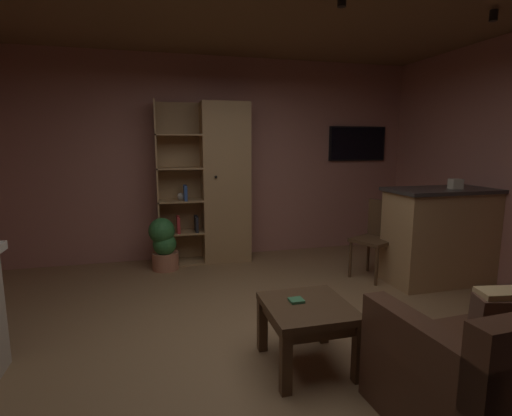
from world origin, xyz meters
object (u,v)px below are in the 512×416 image
at_px(kitchen_bar_counter, 449,235).
at_px(coffee_table, 307,316).
at_px(bookshelf_cabinet, 219,184).
at_px(wall_mounted_tv, 357,144).
at_px(dining_chair, 377,234).
at_px(tissue_box, 455,184).
at_px(potted_floor_plant, 164,244).
at_px(table_book_0, 296,300).

bearing_deg(kitchen_bar_counter, coffee_table, -151.17).
height_order(bookshelf_cabinet, coffee_table, bookshelf_cabinet).
relative_size(bookshelf_cabinet, kitchen_bar_counter, 1.45).
bearing_deg(wall_mounted_tv, dining_chair, -107.95).
height_order(kitchen_bar_counter, dining_chair, kitchen_bar_counter).
bearing_deg(tissue_box, potted_floor_plant, 157.67).
distance_m(bookshelf_cabinet, tissue_box, 2.86).
distance_m(tissue_box, wall_mounted_tv, 1.84).
bearing_deg(potted_floor_plant, wall_mounted_tv, 9.03).
bearing_deg(kitchen_bar_counter, tissue_box, -107.41).
relative_size(bookshelf_cabinet, dining_chair, 2.31).
height_order(table_book_0, potted_floor_plant, potted_floor_plant).
xyz_separation_m(kitchen_bar_counter, potted_floor_plant, (-3.18, 1.24, -0.21)).
height_order(tissue_box, dining_chair, tissue_box).
bearing_deg(dining_chair, kitchen_bar_counter, -25.01).
relative_size(tissue_box, coffee_table, 0.19).
height_order(tissue_box, coffee_table, tissue_box).
xyz_separation_m(coffee_table, potted_floor_plant, (-0.94, 2.47, -0.03)).
relative_size(dining_chair, wall_mounted_tv, 1.02).
bearing_deg(wall_mounted_tv, bookshelf_cabinet, -174.41).
bearing_deg(bookshelf_cabinet, potted_floor_plant, -161.73).
relative_size(kitchen_bar_counter, potted_floor_plant, 2.18).
distance_m(coffee_table, wall_mounted_tv, 3.74).
relative_size(coffee_table, dining_chair, 0.69).
bearing_deg(coffee_table, table_book_0, 133.67).
xyz_separation_m(table_book_0, potted_floor_plant, (-0.88, 2.41, -0.13)).
height_order(bookshelf_cabinet, wall_mounted_tv, bookshelf_cabinet).
relative_size(coffee_table, table_book_0, 6.31).
xyz_separation_m(kitchen_bar_counter, coffee_table, (-2.24, -1.23, -0.18)).
height_order(tissue_box, potted_floor_plant, tissue_box).
bearing_deg(tissue_box, bookshelf_cabinet, 147.11).
bearing_deg(potted_floor_plant, kitchen_bar_counter, -21.25).
relative_size(potted_floor_plant, wall_mounted_tv, 0.75).
distance_m(bookshelf_cabinet, wall_mounted_tv, 2.22).
height_order(dining_chair, wall_mounted_tv, wall_mounted_tv).
distance_m(coffee_table, potted_floor_plant, 2.65).
height_order(bookshelf_cabinet, kitchen_bar_counter, bookshelf_cabinet).
height_order(dining_chair, potted_floor_plant, dining_chair).
bearing_deg(dining_chair, bookshelf_cabinet, 145.85).
distance_m(bookshelf_cabinet, table_book_0, 2.72).
distance_m(kitchen_bar_counter, coffee_table, 2.57).
xyz_separation_m(kitchen_bar_counter, table_book_0, (-2.30, -1.17, -0.08)).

